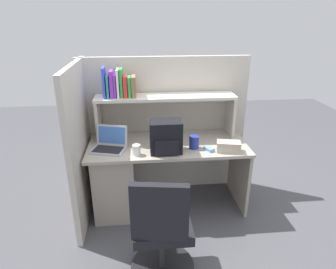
{
  "coord_description": "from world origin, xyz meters",
  "views": [
    {
      "loc": [
        -0.26,
        -2.75,
        1.96
      ],
      "look_at": [
        0.0,
        -0.05,
        0.85
      ],
      "focal_mm": 31.78,
      "sensor_mm": 36.0,
      "label": 1
    }
  ],
  "objects_px": {
    "snack_canister": "(194,142)",
    "paper_cup": "(136,150)",
    "backpack": "(166,137)",
    "office_chair": "(162,235)",
    "tissue_box": "(229,147)",
    "computer_mouse": "(209,149)",
    "laptop": "(110,144)"
  },
  "relations": [
    {
      "from": "computer_mouse",
      "to": "backpack",
      "type": "bearing_deg",
      "value": 149.91
    },
    {
      "from": "computer_mouse",
      "to": "laptop",
      "type": "bearing_deg",
      "value": 144.78
    },
    {
      "from": "laptop",
      "to": "computer_mouse",
      "type": "relative_size",
      "value": 3.52
    },
    {
      "from": "paper_cup",
      "to": "tissue_box",
      "type": "height_order",
      "value": "same"
    },
    {
      "from": "backpack",
      "to": "paper_cup",
      "type": "height_order",
      "value": "backpack"
    },
    {
      "from": "backpack",
      "to": "computer_mouse",
      "type": "distance_m",
      "value": 0.44
    },
    {
      "from": "laptop",
      "to": "snack_canister",
      "type": "relative_size",
      "value": 2.83
    },
    {
      "from": "computer_mouse",
      "to": "snack_canister",
      "type": "xyz_separation_m",
      "value": [
        -0.14,
        0.07,
        0.05
      ]
    },
    {
      "from": "tissue_box",
      "to": "snack_canister",
      "type": "height_order",
      "value": "snack_canister"
    },
    {
      "from": "office_chair",
      "to": "paper_cup",
      "type": "bearing_deg",
      "value": -67.77
    },
    {
      "from": "backpack",
      "to": "computer_mouse",
      "type": "bearing_deg",
      "value": -2.26
    },
    {
      "from": "computer_mouse",
      "to": "snack_canister",
      "type": "height_order",
      "value": "snack_canister"
    },
    {
      "from": "laptop",
      "to": "backpack",
      "type": "distance_m",
      "value": 0.56
    },
    {
      "from": "backpack",
      "to": "office_chair",
      "type": "bearing_deg",
      "value": -97.6
    },
    {
      "from": "tissue_box",
      "to": "backpack",
      "type": "bearing_deg",
      "value": -173.05
    },
    {
      "from": "backpack",
      "to": "office_chair",
      "type": "distance_m",
      "value": 0.91
    },
    {
      "from": "tissue_box",
      "to": "snack_canister",
      "type": "bearing_deg",
      "value": 173.45
    },
    {
      "from": "computer_mouse",
      "to": "tissue_box",
      "type": "distance_m",
      "value": 0.19
    },
    {
      "from": "backpack",
      "to": "paper_cup",
      "type": "distance_m",
      "value": 0.3
    },
    {
      "from": "laptop",
      "to": "office_chair",
      "type": "xyz_separation_m",
      "value": [
        0.44,
        -0.88,
        -0.39
      ]
    },
    {
      "from": "paper_cup",
      "to": "snack_canister",
      "type": "bearing_deg",
      "value": 9.84
    },
    {
      "from": "paper_cup",
      "to": "office_chair",
      "type": "bearing_deg",
      "value": -76.27
    },
    {
      "from": "backpack",
      "to": "office_chair",
      "type": "height_order",
      "value": "backpack"
    },
    {
      "from": "laptop",
      "to": "snack_canister",
      "type": "xyz_separation_m",
      "value": [
        0.82,
        -0.05,
        0.01
      ]
    },
    {
      "from": "computer_mouse",
      "to": "office_chair",
      "type": "relative_size",
      "value": 0.11
    },
    {
      "from": "computer_mouse",
      "to": "paper_cup",
      "type": "distance_m",
      "value": 0.7
    },
    {
      "from": "computer_mouse",
      "to": "paper_cup",
      "type": "bearing_deg",
      "value": 154.4
    },
    {
      "from": "snack_canister",
      "to": "paper_cup",
      "type": "bearing_deg",
      "value": -170.16
    },
    {
      "from": "snack_canister",
      "to": "tissue_box",
      "type": "bearing_deg",
      "value": -18.43
    },
    {
      "from": "snack_canister",
      "to": "office_chair",
      "type": "bearing_deg",
      "value": -115.05
    },
    {
      "from": "backpack",
      "to": "paper_cup",
      "type": "relative_size",
      "value": 3.08
    },
    {
      "from": "backpack",
      "to": "laptop",
      "type": "bearing_deg",
      "value": 168.7
    }
  ]
}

